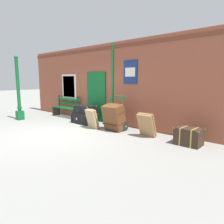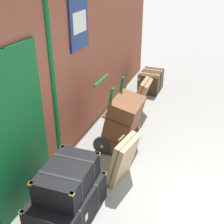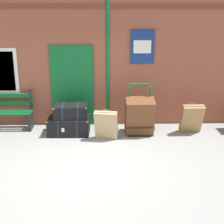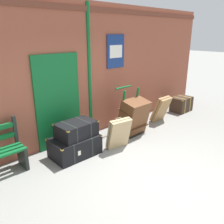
% 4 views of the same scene
% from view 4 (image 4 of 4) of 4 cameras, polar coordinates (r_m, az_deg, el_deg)
% --- Properties ---
extents(ground_plane, '(60.00, 60.00, 0.00)m').
position_cam_4_polar(ground_plane, '(4.42, 10.82, -16.21)').
color(ground_plane, gray).
extents(brick_facade, '(10.40, 0.35, 3.20)m').
position_cam_4_polar(brick_facade, '(5.58, -10.51, 9.07)').
color(brick_facade, brown).
rests_on(brick_facade, ground).
extents(steamer_trunk_base, '(1.02, 0.67, 0.43)m').
position_cam_4_polar(steamer_trunk_base, '(5.11, -9.02, -8.23)').
color(steamer_trunk_base, black).
rests_on(steamer_trunk_base, ground).
extents(steamer_trunk_middle, '(0.83, 0.58, 0.33)m').
position_cam_4_polar(steamer_trunk_middle, '(4.98, -8.69, -4.25)').
color(steamer_trunk_middle, black).
rests_on(steamer_trunk_middle, steamer_trunk_base).
extents(porters_trolley, '(0.71, 0.56, 1.21)m').
position_cam_4_polar(porters_trolley, '(6.15, 4.03, -2.58)').
color(porters_trolley, black).
rests_on(porters_trolley, ground).
extents(large_brown_trunk, '(0.70, 0.62, 0.96)m').
position_cam_4_polar(large_brown_trunk, '(5.97, 5.29, -1.18)').
color(large_brown_trunk, brown).
rests_on(large_brown_trunk, ground).
extents(suitcase_oxblood, '(0.53, 0.42, 0.77)m').
position_cam_4_polar(suitcase_oxblood, '(7.02, 11.87, 0.74)').
color(suitcase_oxblood, olive).
rests_on(suitcase_oxblood, ground).
extents(suitcase_olive, '(0.57, 0.39, 0.73)m').
position_cam_4_polar(suitcase_olive, '(5.28, 1.67, -5.25)').
color(suitcase_olive, tan).
rests_on(suitcase_olive, ground).
extents(corner_trunk, '(0.70, 0.50, 0.49)m').
position_cam_4_polar(corner_trunk, '(8.16, 16.57, 1.86)').
color(corner_trunk, '#332319').
rests_on(corner_trunk, ground).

